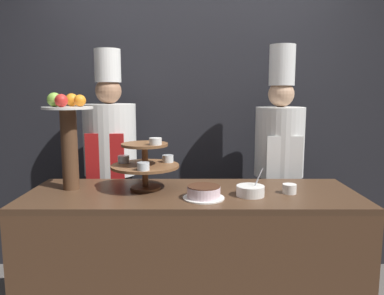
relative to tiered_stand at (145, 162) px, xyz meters
The scene contains 9 objects.
wall_back 1.03m from the tiered_stand, 73.44° to the left, with size 10.00×0.06×2.80m.
buffet_counter 0.69m from the tiered_stand, 12.47° to the right, with size 1.94×0.67×0.92m.
tiered_stand is the anchor object (origin of this frame).
fruit_pedestal 0.49m from the tiered_stand, behind, with size 0.29×0.29×0.58m.
cake_round 0.42m from the tiered_stand, 30.38° to the right, with size 0.23×0.23×0.07m.
cup_white 0.86m from the tiered_stand, ahead, with size 0.08×0.08×0.05m.
serving_bowl_near 0.64m from the tiered_stand, 13.37° to the right, with size 0.16×0.16×0.16m.
chef_left 0.66m from the tiered_stand, 120.55° to the left, with size 0.39×0.39×1.81m.
chef_center_left 1.10m from the tiered_stand, 31.15° to the left, with size 0.36×0.36×1.84m.
Camera 1 is at (-0.00, -1.81, 1.50)m, focal length 35.00 mm.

